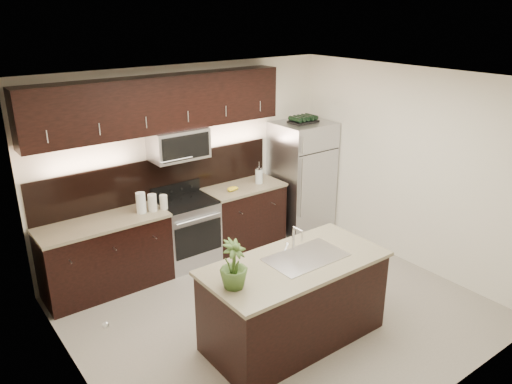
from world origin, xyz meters
TOP-DOWN VIEW (x-y plane):
  - ground at (0.00, 0.00)m, footprint 4.50×4.50m
  - room_walls at (-0.11, -0.04)m, footprint 4.52×4.02m
  - counter_run at (-0.46, 1.69)m, footprint 3.51×0.65m
  - upper_fixtures at (-0.43, 1.84)m, footprint 3.49×0.40m
  - island at (-0.20, -0.51)m, footprint 1.96×0.96m
  - sink_faucet at (-0.05, -0.50)m, footprint 0.84×0.50m
  - refrigerator at (1.80, 1.63)m, footprint 0.84×0.76m
  - wine_rack at (1.80, 1.63)m, footprint 0.43×0.27m
  - plant at (-0.98, -0.54)m, footprint 0.35×0.35m
  - canisters at (-0.80, 1.62)m, footprint 0.40×0.17m
  - french_press at (0.96, 1.64)m, footprint 0.11×0.11m
  - bananas at (0.41, 1.61)m, footprint 0.20×0.17m

SIDE VIEW (x-z plane):
  - ground at x=0.00m, z-range 0.00..0.00m
  - counter_run at x=-0.46m, z-range 0.00..0.94m
  - island at x=-0.20m, z-range 0.00..0.94m
  - refrigerator at x=1.80m, z-range 0.00..1.75m
  - sink_faucet at x=-0.05m, z-range 0.81..1.10m
  - bananas at x=0.41m, z-range 0.94..1.00m
  - canisters at x=-0.80m, z-range 0.92..1.19m
  - french_press at x=0.96m, z-range 0.90..1.22m
  - plant at x=-0.98m, z-range 0.94..1.41m
  - room_walls at x=-0.11m, z-range 0.34..3.05m
  - wine_rack at x=1.80m, z-range 1.74..1.84m
  - upper_fixtures at x=-0.43m, z-range 1.31..2.97m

